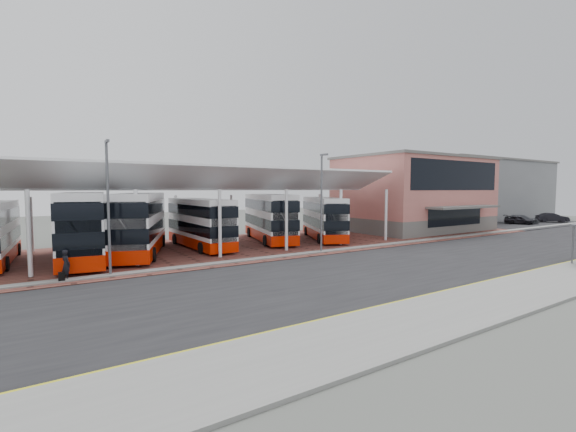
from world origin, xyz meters
name	(u,v)px	position (x,y,z in m)	size (l,w,h in m)	color
ground	(356,268)	(0.00, 0.00, 0.00)	(140.00, 140.00, 0.00)	#4A4D47
road	(367,271)	(0.00, -1.00, 0.01)	(120.00, 14.00, 0.02)	black
forecourt	(279,243)	(2.00, 13.00, 0.03)	(72.00, 16.00, 0.06)	brown
sidewalk	(490,300)	(0.00, -9.00, 0.07)	(120.00, 4.00, 0.14)	slate
north_kerb	(302,254)	(0.00, 6.20, 0.07)	(120.00, 0.80, 0.14)	slate
carpark_surface	(527,224)	(44.00, 10.00, 0.04)	(22.00, 10.00, 0.08)	black
yellow_line_near	(451,291)	(0.00, -7.00, 0.03)	(120.00, 0.12, 0.01)	gold
yellow_line_far	(446,290)	(0.00, -6.70, 0.03)	(120.00, 0.12, 0.01)	gold
canopy	(195,183)	(-6.00, 13.94, 5.80)	(37.00, 11.63, 7.07)	white
terminal	(414,194)	(23.00, 13.92, 4.66)	(18.40, 14.40, 9.25)	#62605C
warehouse	(458,190)	(48.00, 24.00, 5.15)	(30.50, 20.50, 10.25)	slate
lamp_west	(108,204)	(-14.00, 6.27, 4.36)	(0.16, 0.90, 8.07)	#5A5B62
lamp_east	(322,200)	(2.00, 6.27, 4.36)	(0.16, 0.90, 8.07)	#5A5B62
bus_1	(84,227)	(-14.75, 12.76, 2.50)	(4.31, 12.19, 4.92)	white
bus_2	(140,224)	(-10.73, 13.25, 2.46)	(6.58, 11.96, 4.84)	white
bus_3	(200,223)	(-5.55, 14.01, 2.20)	(2.73, 10.50, 4.31)	white
bus_4	(269,218)	(1.88, 14.61, 2.37)	(5.53, 11.59, 4.66)	white
bus_5	(323,218)	(7.28, 12.68, 2.20)	(6.56, 10.47, 4.30)	white
pedestrian	(66,265)	(-16.27, 6.57, 0.92)	(0.63, 0.41, 1.72)	black
suitcase	(62,277)	(-16.54, 6.00, 0.34)	(0.33, 0.23, 0.56)	black
carpark_car_a	(519,220)	(41.82, 10.10, 0.71)	(1.48, 3.68, 1.26)	black
carpark_car_b	(522,219)	(43.00, 10.31, 0.75)	(1.87, 4.59, 1.33)	#484A50
carpark_car_c	(552,218)	(49.78, 9.01, 0.80)	(1.52, 4.35, 1.43)	black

